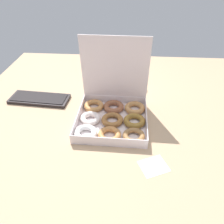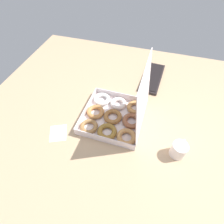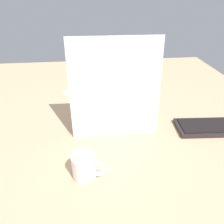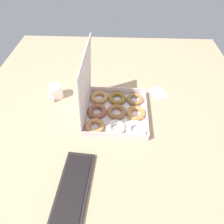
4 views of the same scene
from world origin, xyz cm
name	(u,v)px [view 4 (image 4 of 4)]	position (x,y,z in cm)	size (l,w,h in cm)	color
ground_plane	(114,109)	(0.00, 0.00, -1.00)	(180.00, 180.00, 2.00)	tan
donut_box	(113,109)	(-4.92, 0.42, 4.07)	(40.00, 38.99, 40.73)	white
keyboard	(73,190)	(-49.98, 16.24, 1.06)	(35.87, 15.77, 2.20)	black
coffee_mug	(56,92)	(8.20, 37.66, 4.46)	(11.18, 8.00, 8.69)	white
paper_napkin	(158,93)	(14.60, -29.45, 0.07)	(11.07, 9.41, 0.15)	white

